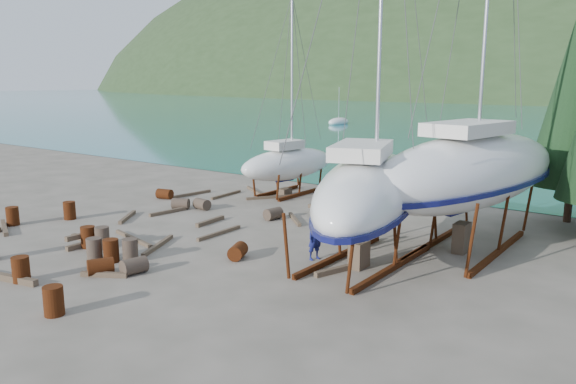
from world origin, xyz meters
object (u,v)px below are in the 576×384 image
Objects in this scene: large_sailboat_far at (471,170)px; small_sailboat_shore at (288,163)px; worker at (315,237)px; large_sailboat_near at (368,190)px.

small_sailboat_shore is at bearing 169.32° from large_sailboat_far.
large_sailboat_far reaches higher than small_sailboat_shore.
large_sailboat_far reaches higher than worker.
large_sailboat_near is 2.75m from worker.
small_sailboat_shore reaches higher than worker.
worker is at bearing -41.02° from small_sailboat_shore.
worker is (-4.19, -4.80, -2.35)m from large_sailboat_far.
worker is at bearing -178.54° from large_sailboat_near.
large_sailboat_far is 6.79m from worker.
large_sailboat_near reaches higher than small_sailboat_shore.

